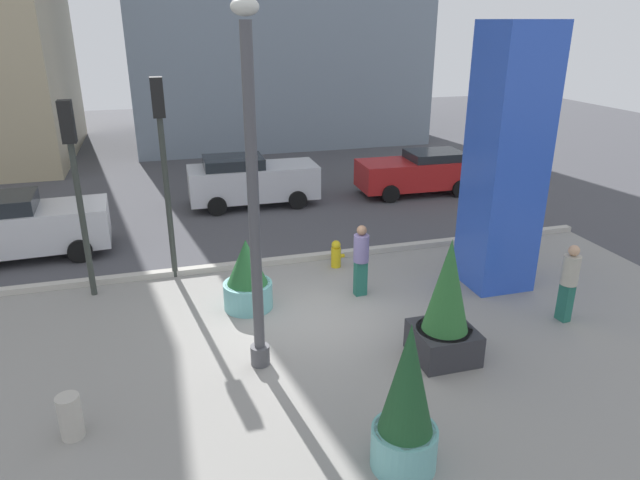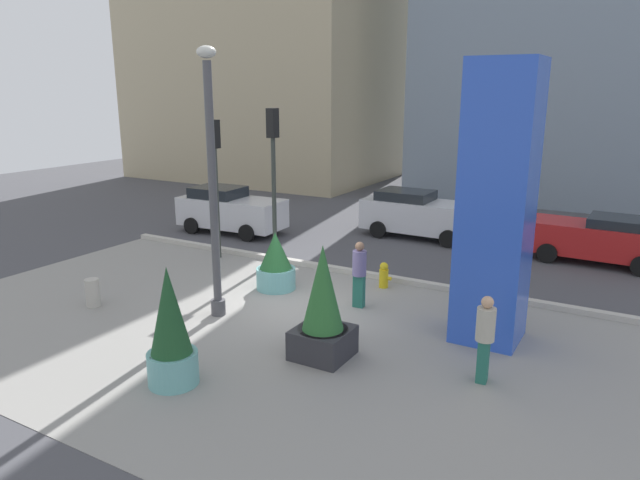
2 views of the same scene
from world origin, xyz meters
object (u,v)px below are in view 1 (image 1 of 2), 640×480
object	(u,v)px
car_far_lane	(251,180)
traffic_light_far_side	(75,169)
concrete_bollard	(70,417)
pedestrian_on_sidewalk	(569,279)
traffic_light_corner	(163,149)
car_passing_lane	(25,226)
lamp_post	(254,207)
potted_plant_mid_plaza	(407,405)
potted_plant_curbside	(247,278)
fire_hydrant	(336,254)
car_intersection	(419,172)
potted_plant_near_right	(446,308)
pedestrian_by_curb	(361,257)
art_pillar_blue	(506,162)

from	to	relation	value
car_far_lane	traffic_light_far_side	bearing A→B (deg)	-129.03
concrete_bollard	pedestrian_on_sidewalk	world-z (taller)	pedestrian_on_sidewalk
traffic_light_corner	car_passing_lane	xyz separation A→B (m)	(-3.81, 2.48, -2.40)
lamp_post	traffic_light_far_side	world-z (taller)	lamp_post
concrete_bollard	traffic_light_corner	world-z (taller)	traffic_light_corner
potted_plant_mid_plaza	car_passing_lane	size ratio (longest dim) A/B	0.56
potted_plant_curbside	potted_plant_mid_plaza	size ratio (longest dim) A/B	0.70
traffic_light_far_side	traffic_light_corner	bearing A→B (deg)	15.51
fire_hydrant	car_intersection	size ratio (longest dim) A/B	0.17
car_passing_lane	car_far_lane	world-z (taller)	car_passing_lane
fire_hydrant	pedestrian_on_sidewalk	bearing A→B (deg)	-46.56
potted_plant_curbside	potted_plant_near_right	bearing A→B (deg)	-43.22
pedestrian_by_curb	fire_hydrant	bearing A→B (deg)	91.86
lamp_post	traffic_light_far_side	xyz separation A→B (m)	(-3.27, 4.01, -0.08)
potted_plant_curbside	pedestrian_on_sidewalk	world-z (taller)	pedestrian_on_sidewalk
traffic_light_far_side	car_far_lane	distance (m)	7.97
potted_plant_mid_plaza	car_far_lane	distance (m)	13.16
potted_plant_near_right	traffic_light_corner	world-z (taller)	traffic_light_corner
potted_plant_near_right	car_intersection	size ratio (longest dim) A/B	0.55
lamp_post	car_passing_lane	size ratio (longest dim) A/B	1.52
potted_plant_mid_plaza	lamp_post	bearing A→B (deg)	115.64
potted_plant_curbside	pedestrian_by_curb	distance (m)	2.67
art_pillar_blue	potted_plant_curbside	distance (m)	6.48
fire_hydrant	pedestrian_by_curb	xyz separation A→B (m)	(0.06, -1.72, 0.61)
potted_plant_mid_plaza	potted_plant_near_right	bearing A→B (deg)	52.04
concrete_bollard	traffic_light_far_side	size ratio (longest dim) A/B	0.16
art_pillar_blue	potted_plant_curbside	world-z (taller)	art_pillar_blue
traffic_light_corner	pedestrian_by_curb	xyz separation A→B (m)	(4.18, -2.30, -2.31)
traffic_light_corner	car_intersection	size ratio (longest dim) A/B	1.10
car_passing_lane	car_far_lane	bearing A→B (deg)	23.71
pedestrian_on_sidewalk	traffic_light_far_side	bearing A→B (deg)	157.27
potted_plant_mid_plaza	pedestrian_on_sidewalk	bearing A→B (deg)	30.70
pedestrian_on_sidewalk	concrete_bollard	bearing A→B (deg)	-173.99
art_pillar_blue	traffic_light_corner	xyz separation A→B (m)	(-7.56, 2.57, 0.22)
fire_hydrant	car_passing_lane	distance (m)	8.51
lamp_post	traffic_light_far_side	distance (m)	5.18
lamp_post	potted_plant_near_right	distance (m)	4.07
potted_plant_mid_plaza	car_intersection	world-z (taller)	potted_plant_mid_plaza
potted_plant_near_right	art_pillar_blue	bearing A→B (deg)	44.36
pedestrian_on_sidewalk	car_intersection	bearing A→B (deg)	83.14
potted_plant_near_right	traffic_light_corner	distance (m)	7.46
fire_hydrant	traffic_light_corner	bearing A→B (deg)	171.93
pedestrian_by_curb	traffic_light_far_side	bearing A→B (deg)	163.76
art_pillar_blue	lamp_post	bearing A→B (deg)	-162.39
pedestrian_on_sidewalk	car_far_lane	bearing A→B (deg)	116.68
lamp_post	traffic_light_corner	xyz separation A→B (m)	(-1.36, 4.54, 0.15)
traffic_light_corner	pedestrian_by_curb	size ratio (longest dim) A/B	2.81
potted_plant_near_right	potted_plant_mid_plaza	xyz separation A→B (m)	(-1.91, -2.44, -0.01)
art_pillar_blue	car_intersection	world-z (taller)	art_pillar_blue
traffic_light_corner	pedestrian_on_sidewalk	world-z (taller)	traffic_light_corner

